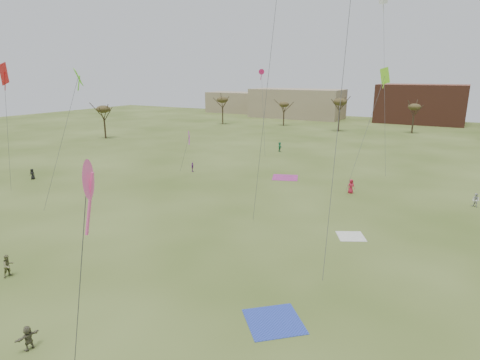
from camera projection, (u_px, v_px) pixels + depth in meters
The scene contains 16 objects.
ground at pixel (160, 289), 29.10m from camera, with size 260.00×260.00×0.00m, color #374816.
spectator_fore_b at pixel (8, 266), 30.78m from camera, with size 0.87×0.68×1.80m, color olive.
spectator_fore_c at pixel (28, 338), 22.61m from camera, with size 1.38×0.44×1.49m, color #615C45.
flyer_mid_a at pixel (32, 174), 59.24m from camera, with size 0.78×0.51×1.60m, color black.
spectator_mid_d at pixel (192, 167), 63.85m from camera, with size 0.89×0.37×1.51m, color purple.
spectator_mid_e at pixel (476, 200), 46.86m from camera, with size 0.81×0.63×1.66m, color silver.
flyer_far_a at pixel (280, 147), 80.35m from camera, with size 1.78×0.57×1.92m, color #297B4F.
flyer_far_b at pixel (351, 186), 52.28m from camera, with size 0.92×0.60×1.89m, color #C2213B.
blanket_blue at pixel (274, 322), 25.32m from camera, with size 3.43×3.43×0.03m, color #2A42B6.
blanket_cream at pixel (351, 236), 38.56m from camera, with size 2.51×2.51×0.03m, color white.
blanket_plum at pixel (285, 178), 60.34m from camera, with size 3.78×3.78×0.03m, color #A43282.
kites_aloft at pixel (328, 19), 43.62m from camera, with size 68.16×63.53×27.76m.
tree_line at pixel (367, 109), 95.16m from camera, with size 117.44×49.32×8.91m.
building_tan at pixel (297, 103), 141.15m from camera, with size 32.00×14.00×10.00m, color #937F60.
building_brick at pixel (421, 104), 126.10m from camera, with size 26.00×16.00×12.00m, color brown.
building_tan_west at pixel (234, 102), 161.54m from camera, with size 20.00×12.00×8.00m, color #937F60.
Camera 1 is at (17.94, -19.77, 15.29)m, focal length 29.76 mm.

